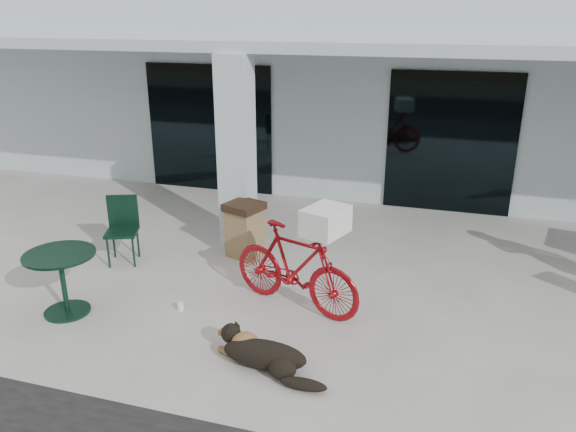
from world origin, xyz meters
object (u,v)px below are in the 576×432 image
(bicycle, at_px, (295,268))
(cafe_table_near, at_px, (63,283))
(dog, at_px, (265,353))
(cafe_chair_near, at_px, (122,231))
(trash_receptacle, at_px, (245,229))

(bicycle, height_order, cafe_table_near, bicycle)
(dog, relative_size, cafe_chair_near, 1.06)
(cafe_chair_near, bearing_deg, cafe_table_near, -105.45)
(bicycle, height_order, cafe_chair_near, bicycle)
(bicycle, distance_m, cafe_chair_near, 3.03)
(bicycle, height_order, dog, bicycle)
(bicycle, height_order, trash_receptacle, bicycle)
(bicycle, relative_size, cafe_table_near, 2.14)
(dog, distance_m, trash_receptacle, 3.10)
(cafe_chair_near, distance_m, trash_receptacle, 1.90)
(cafe_table_near, bearing_deg, bicycle, 19.52)
(dog, bearing_deg, bicycle, 111.92)
(bicycle, relative_size, cafe_chair_near, 1.85)
(bicycle, distance_m, trash_receptacle, 1.87)
(dog, xyz_separation_m, trash_receptacle, (-1.30, 2.80, 0.26))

